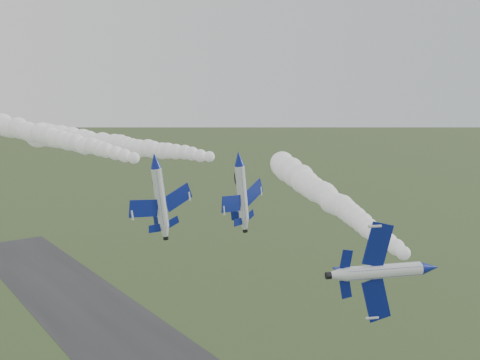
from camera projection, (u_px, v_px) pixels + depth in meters
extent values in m
cylinder|color=white|center=(429.00, 268.00, 61.49)|extent=(5.27, 8.85, 1.62)
cone|color=navy|center=(458.00, 284.00, 55.98)|extent=(2.47, 2.82, 1.62)
cone|color=white|center=(406.00, 254.00, 66.79)|extent=(2.29, 2.44, 1.62)
cylinder|color=black|center=(401.00, 252.00, 67.83)|extent=(1.02, 0.93, 0.82)
ellipsoid|color=black|center=(445.00, 274.00, 59.36)|extent=(2.28, 3.26, 1.08)
cube|color=navy|center=(425.00, 239.00, 61.81)|extent=(1.26, 2.42, 4.93)
cube|color=navy|center=(423.00, 292.00, 62.78)|extent=(1.26, 2.42, 4.93)
cube|color=navy|center=(410.00, 243.00, 65.60)|extent=(0.61, 1.12, 2.15)
cube|color=navy|center=(409.00, 270.00, 66.12)|extent=(0.61, 1.12, 2.15)
cube|color=navy|center=(421.00, 256.00, 65.88)|extent=(2.86, 2.55, 0.15)
cylinder|color=white|center=(155.00, 161.00, 76.30)|extent=(2.84, 8.78, 1.74)
cone|color=navy|center=(178.00, 164.00, 72.41)|extent=(2.01, 2.47, 1.74)
cone|color=white|center=(135.00, 158.00, 80.04)|extent=(1.96, 2.06, 1.74)
cylinder|color=black|center=(131.00, 157.00, 80.77)|extent=(0.95, 0.73, 0.88)
ellipsoid|color=black|center=(164.00, 158.00, 74.57)|extent=(1.53, 3.08, 1.16)
cube|color=navy|center=(134.00, 166.00, 74.90)|extent=(4.98, 3.05, 0.79)
cube|color=navy|center=(169.00, 157.00, 78.95)|extent=(4.98, 3.05, 0.79)
cube|color=navy|center=(129.00, 161.00, 78.30)|extent=(2.18, 1.39, 0.38)
cube|color=navy|center=(147.00, 156.00, 80.46)|extent=(2.18, 1.39, 0.38)
cube|color=navy|center=(138.00, 150.00, 78.88)|extent=(0.64, 1.68, 2.25)
cylinder|color=white|center=(239.00, 159.00, 84.98)|extent=(4.59, 9.10, 1.83)
cone|color=navy|center=(269.00, 161.00, 81.75)|extent=(2.48, 2.81, 1.83)
cone|color=white|center=(212.00, 157.00, 88.09)|extent=(2.34, 2.41, 1.83)
cylinder|color=black|center=(207.00, 156.00, 88.70)|extent=(1.08, 0.90, 0.92)
ellipsoid|color=black|center=(250.00, 156.00, 83.50)|extent=(2.13, 3.31, 1.22)
cube|color=navy|center=(223.00, 164.00, 83.02)|extent=(5.45, 3.99, 0.88)
cube|color=navy|center=(246.00, 155.00, 88.01)|extent=(5.45, 3.99, 0.88)
cube|color=navy|center=(210.00, 159.00, 86.21)|extent=(2.40, 1.79, 0.42)
cube|color=navy|center=(223.00, 155.00, 88.87)|extent=(2.40, 1.79, 0.42)
cube|color=navy|center=(217.00, 149.00, 87.02)|extent=(1.00, 1.77, 2.35)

